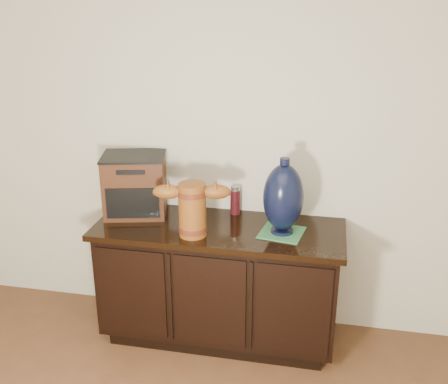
% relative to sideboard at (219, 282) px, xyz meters
% --- Properties ---
extents(sideboard, '(1.46, 0.56, 0.75)m').
position_rel_sideboard_xyz_m(sideboard, '(0.00, 0.00, 0.00)').
color(sideboard, black).
rests_on(sideboard, ground).
extents(terracotta_vessel, '(0.44, 0.19, 0.31)m').
position_rel_sideboard_xyz_m(terracotta_vessel, '(-0.12, -0.14, 0.54)').
color(terracotta_vessel, brown).
rests_on(terracotta_vessel, sideboard).
extents(tv_radio, '(0.43, 0.38, 0.38)m').
position_rel_sideboard_xyz_m(tv_radio, '(-0.54, 0.10, 0.56)').
color(tv_radio, '#3F1F0F').
rests_on(tv_radio, sideboard).
extents(green_mat, '(0.27, 0.27, 0.01)m').
position_rel_sideboard_xyz_m(green_mat, '(0.37, -0.02, 0.37)').
color(green_mat, '#327142').
rests_on(green_mat, sideboard).
extents(lamp_base, '(0.26, 0.26, 0.44)m').
position_rel_sideboard_xyz_m(lamp_base, '(0.37, -0.02, 0.58)').
color(lamp_base, black).
rests_on(lamp_base, green_mat).
extents(spray_can, '(0.06, 0.06, 0.18)m').
position_rel_sideboard_xyz_m(spray_can, '(0.06, 0.21, 0.46)').
color(spray_can, '#530E16').
rests_on(spray_can, sideboard).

